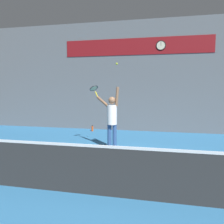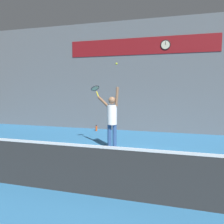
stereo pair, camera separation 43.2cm
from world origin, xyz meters
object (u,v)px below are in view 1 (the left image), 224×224
at_px(tennis_player, 112,117).
at_px(water_bottle, 92,128).
at_px(tennis_racket, 94,89).
at_px(tennis_ball, 117,64).
at_px(scoreboard_clock, 161,45).

height_order(tennis_player, water_bottle, tennis_player).
xyz_separation_m(tennis_racket, tennis_ball, (0.91, -0.59, 0.77)).
bearing_deg(tennis_racket, water_bottle, 109.09).
xyz_separation_m(scoreboard_clock, tennis_racket, (-2.25, -2.69, -1.88)).
distance_m(scoreboard_clock, tennis_player, 4.48).
height_order(tennis_player, tennis_racket, tennis_racket).
relative_size(tennis_racket, water_bottle, 1.50).
relative_size(scoreboard_clock, tennis_racket, 1.03).
bearing_deg(tennis_ball, water_bottle, 120.98).
distance_m(tennis_racket, water_bottle, 2.96).
distance_m(tennis_racket, tennis_ball, 1.33).
bearing_deg(water_bottle, tennis_ball, -59.02).
distance_m(scoreboard_clock, water_bottle, 4.80).
distance_m(tennis_player, water_bottle, 3.19).
bearing_deg(tennis_ball, tennis_player, 146.86).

